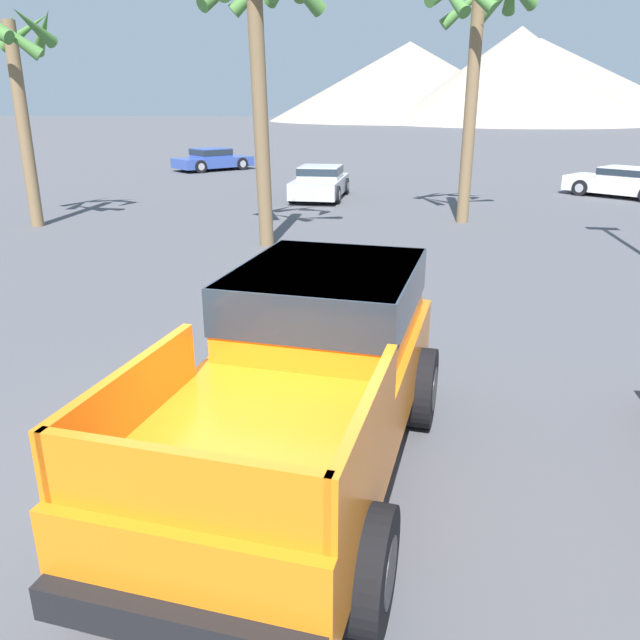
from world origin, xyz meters
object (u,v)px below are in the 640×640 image
parked_car_blue (212,159)px  palm_tree_tall (259,26)px  parked_car_white (624,182)px  palm_tree_leaning (12,61)px  palm_tree_short (476,30)px  orange_pickup_truck (310,366)px  parked_car_silver (320,182)px

parked_car_blue → palm_tree_tall: bearing=-26.3°
parked_car_blue → parked_car_white: bearing=20.6°
parked_car_blue → palm_tree_leaning: palm_tree_leaning is taller
palm_tree_short → palm_tree_leaning: 12.85m
palm_tree_leaning → orange_pickup_truck: bearing=-46.8°
palm_tree_tall → palm_tree_leaning: bearing=169.5°
parked_car_white → palm_tree_short: bearing=173.0°
parked_car_blue → parked_car_silver: size_ratio=1.06×
parked_car_silver → parked_car_white: bearing=-168.9°
parked_car_blue → palm_tree_leaning: size_ratio=0.72×
parked_car_blue → palm_tree_short: 19.16m
parked_car_silver → palm_tree_short: size_ratio=0.58×
parked_car_silver → parked_car_white: 11.74m
palm_tree_tall → palm_tree_leaning: (-7.41, 1.37, -0.58)m
parked_car_silver → palm_tree_tall: size_ratio=0.60×
parked_car_blue → parked_car_white: (19.09, -6.81, -0.01)m
parked_car_silver → palm_tree_leaning: bearing=43.5°
orange_pickup_truck → palm_tree_tall: bearing=112.7°
parked_car_silver → palm_tree_leaning: palm_tree_leaning is taller
parked_car_silver → palm_tree_leaning: size_ratio=0.68×
parked_car_silver → parked_car_white: (11.48, 2.45, -0.03)m
parked_car_silver → palm_tree_short: bearing=140.4°
parked_car_silver → palm_tree_tall: 9.63m
orange_pickup_truck → palm_tree_tall: (-3.12, 9.84, 4.04)m
orange_pickup_truck → parked_car_white: (8.23, 20.80, -0.51)m
orange_pickup_truck → parked_car_white: 22.37m
orange_pickup_truck → parked_car_silver: bearing=105.2°
parked_car_white → orange_pickup_truck: bearing=-165.0°
parked_car_white → palm_tree_leaning: bearing=153.6°
parked_car_white → palm_tree_leaning: 21.44m
parked_car_white → palm_tree_short: 10.31m
orange_pickup_truck → parked_car_silver: size_ratio=1.28×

